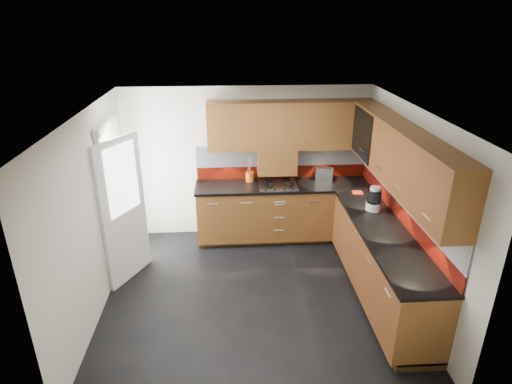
{
  "coord_description": "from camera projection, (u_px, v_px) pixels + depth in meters",
  "views": [
    {
      "loc": [
        -0.29,
        -4.59,
        3.43
      ],
      "look_at": [
        0.06,
        0.65,
        1.18
      ],
      "focal_mm": 30.0,
      "sensor_mm": 36.0,
      "label": 1
    }
  ],
  "objects": [
    {
      "name": "room",
      "position": [
        254.0,
        189.0,
        4.99
      ],
      "size": [
        4.0,
        3.8,
        2.64
      ],
      "color": "black"
    },
    {
      "name": "countertop",
      "position": [
        327.0,
        206.0,
        5.93
      ],
      "size": [
        2.72,
        3.22,
        0.04
      ],
      "color": "black",
      "rests_on": "base_cabinets"
    },
    {
      "name": "glass_cabinet",
      "position": [
        372.0,
        132.0,
        5.93
      ],
      "size": [
        0.32,
        0.8,
        0.66
      ],
      "color": "black",
      "rests_on": "room"
    },
    {
      "name": "food_processor",
      "position": [
        374.0,
        199.0,
        5.72
      ],
      "size": [
        0.2,
        0.2,
        0.33
      ],
      "color": "white",
      "rests_on": "countertop"
    },
    {
      "name": "backsplash",
      "position": [
        340.0,
        180.0,
        6.03
      ],
      "size": [
        2.7,
        3.2,
        0.54
      ],
      "color": "maroon",
      "rests_on": "countertop"
    },
    {
      "name": "base_cabinets",
      "position": [
        326.0,
        236.0,
        6.13
      ],
      "size": [
        2.7,
        3.2,
        0.95
      ],
      "color": "#603115",
      "rests_on": "room"
    },
    {
      "name": "toaster",
      "position": [
        324.0,
        174.0,
        6.75
      ],
      "size": [
        0.3,
        0.23,
        0.2
      ],
      "color": "silver",
      "rests_on": "countertop"
    },
    {
      "name": "utensil_pot",
      "position": [
        250.0,
        175.0,
        6.7
      ],
      "size": [
        0.13,
        0.13,
        0.45
      ],
      "color": "#D25713",
      "rests_on": "countertop"
    },
    {
      "name": "extractor_hood",
      "position": [
        277.0,
        161.0,
        6.6
      ],
      "size": [
        0.6,
        0.33,
        0.4
      ],
      "primitive_type": "cube",
      "color": "#603115",
      "rests_on": "room"
    },
    {
      "name": "back_door",
      "position": [
        119.0,
        203.0,
        5.75
      ],
      "size": [
        0.42,
        1.19,
        2.04
      ],
      "color": "white",
      "rests_on": "room"
    },
    {
      "name": "orange_cloth",
      "position": [
        358.0,
        193.0,
        6.29
      ],
      "size": [
        0.16,
        0.14,
        0.02
      ],
      "primitive_type": "cube",
      "rotation": [
        0.0,
        0.0,
        -0.08
      ],
      "color": "red",
      "rests_on": "countertop"
    },
    {
      "name": "upper_cabinets",
      "position": [
        343.0,
        140.0,
        5.65
      ],
      "size": [
        2.5,
        3.2,
        0.72
      ],
      "color": "#603115",
      "rests_on": "room"
    },
    {
      "name": "paper_towel",
      "position": [
        376.0,
        200.0,
        5.76
      ],
      "size": [
        0.16,
        0.16,
        0.25
      ],
      "primitive_type": "cylinder",
      "rotation": [
        0.0,
        0.0,
        0.37
      ],
      "color": "white",
      "rests_on": "countertop"
    },
    {
      "name": "gas_hob",
      "position": [
        278.0,
        184.0,
        6.58
      ],
      "size": [
        0.59,
        0.52,
        0.05
      ],
      "color": "silver",
      "rests_on": "countertop"
    }
  ]
}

